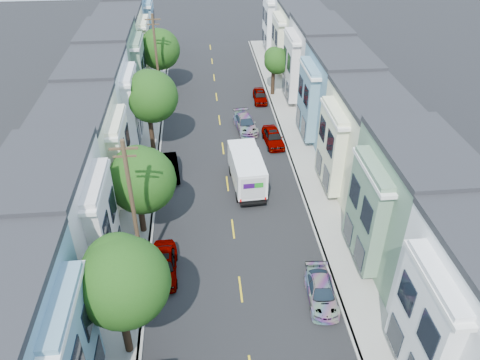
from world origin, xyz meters
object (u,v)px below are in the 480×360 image
(fedex_truck, at_px, (247,169))
(parked_left_d, at_px, (170,168))
(utility_pole_near, at_px, (134,212))
(lead_sedan, at_px, (245,123))
(parked_right_c, at_px, (273,137))
(parked_right_d, at_px, (260,96))
(tree_d, at_px, (151,97))
(tree_b, at_px, (122,283))
(tree_c, at_px, (141,181))
(parked_right_b, at_px, (321,292))
(tree_far_r, at_px, (276,61))
(tree_e, at_px, (159,50))
(utility_pole_far, at_px, (157,62))
(parked_left_c, at_px, (164,265))

(fedex_truck, height_order, parked_left_d, fedex_truck)
(utility_pole_near, bearing_deg, lead_sedan, 65.83)
(parked_right_c, relative_size, parked_right_d, 1.13)
(tree_d, distance_m, parked_left_d, 6.63)
(utility_pole_near, bearing_deg, tree_b, -90.02)
(tree_c, xyz_separation_m, parked_right_b, (11.20, -7.62, -3.91))
(parked_right_d, bearing_deg, tree_far_r, 41.40)
(tree_b, relative_size, tree_e, 1.04)
(tree_d, xyz_separation_m, tree_e, (0.00, 13.76, -0.30))
(tree_e, distance_m, tree_far_r, 13.40)
(tree_far_r, height_order, parked_right_c, tree_far_r)
(tree_e, xyz_separation_m, parked_right_b, (11.20, -33.38, -4.52))
(utility_pole_near, relative_size, parked_right_d, 2.55)
(tree_b, distance_m, utility_pole_near, 5.96)
(tree_d, xyz_separation_m, fedex_truck, (7.90, -6.81, -3.78))
(tree_e, height_order, fedex_truck, tree_e)
(tree_e, distance_m, lead_sedan, 14.37)
(tree_b, distance_m, utility_pole_far, 31.96)
(utility_pole_near, bearing_deg, parked_left_d, 83.30)
(tree_far_r, height_order, parked_left_c, tree_far_r)
(tree_c, relative_size, parked_right_c, 1.57)
(fedex_truck, height_order, lead_sedan, fedex_truck)
(tree_d, height_order, parked_left_d, tree_d)
(utility_pole_near, relative_size, parked_right_b, 2.42)
(tree_d, relative_size, lead_sedan, 1.73)
(lead_sedan, height_order, parked_right_d, lead_sedan)
(tree_b, xyz_separation_m, parked_left_d, (1.40, 17.89, -4.66))
(lead_sedan, height_order, parked_right_b, lead_sedan)
(lead_sedan, bearing_deg, parked_right_b, -91.47)
(parked_right_d, bearing_deg, utility_pole_near, -111.23)
(parked_left_c, distance_m, parked_right_c, 19.22)
(utility_pole_far, xyz_separation_m, fedex_truck, (7.90, -16.47, -3.49))
(tree_far_r, bearing_deg, fedex_truck, -105.98)
(parked_right_d, bearing_deg, tree_c, -115.17)
(tree_b, relative_size, tree_far_r, 1.38)
(parked_right_c, xyz_separation_m, parked_right_d, (0.00, 9.91, -0.08))
(tree_far_r, xyz_separation_m, parked_right_b, (-1.99, -31.29, -3.43))
(utility_pole_near, relative_size, utility_pole_far, 1.00)
(tree_d, xyz_separation_m, parked_right_d, (11.20, 10.03, -4.81))
(tree_d, height_order, utility_pole_near, utility_pole_near)
(tree_far_r, height_order, parked_right_b, tree_far_r)
(tree_b, bearing_deg, lead_sedan, 70.99)
(tree_d, xyz_separation_m, parked_left_d, (1.40, -4.41, -4.74))
(tree_e, bearing_deg, parked_left_c, -87.34)
(utility_pole_far, bearing_deg, parked_right_c, -40.45)
(tree_e, xyz_separation_m, lead_sedan, (8.84, -10.41, -4.46))
(tree_b, bearing_deg, parked_left_c, 76.58)
(tree_d, distance_m, utility_pole_far, 9.67)
(tree_c, distance_m, utility_pole_near, 4.39)
(tree_b, height_order, parked_left_d, tree_b)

